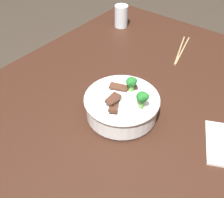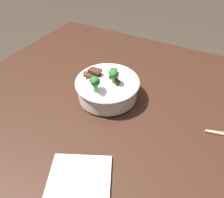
{
  "view_description": "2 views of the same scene",
  "coord_description": "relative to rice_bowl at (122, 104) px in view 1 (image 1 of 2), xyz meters",
  "views": [
    {
      "loc": [
        0.58,
        0.35,
        1.36
      ],
      "look_at": [
        0.09,
        -0.03,
        0.81
      ],
      "focal_mm": 44.87,
      "sensor_mm": 36.0,
      "label": 1
    },
    {
      "loc": [
        -0.21,
        0.47,
        1.24
      ],
      "look_at": [
        0.04,
        0.02,
        0.76
      ],
      "focal_mm": 32.27,
      "sensor_mm": 36.0,
      "label": 2
    }
  ],
  "objects": [
    {
      "name": "chopsticks_pair",
      "position": [
        -0.46,
        -0.03,
        -0.05
      ],
      "size": [
        0.22,
        0.08,
        0.01
      ],
      "color": "tan",
      "rests_on": "dining_table"
    },
    {
      "name": "rice_bowl",
      "position": [
        0.0,
        0.0,
        0.0
      ],
      "size": [
        0.23,
        0.23,
        0.13
      ],
      "color": "white",
      "rests_on": "dining_table"
    },
    {
      "name": "drinking_glass",
      "position": [
        -0.48,
        -0.36,
        -0.01
      ],
      "size": [
        0.06,
        0.06,
        0.1
      ],
      "color": "white",
      "rests_on": "dining_table"
    },
    {
      "name": "dining_table",
      "position": [
        -0.07,
        0.01,
        -0.16
      ],
      "size": [
        1.26,
        1.05,
        0.74
      ],
      "color": "#381E14",
      "rests_on": "ground"
    }
  ]
}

